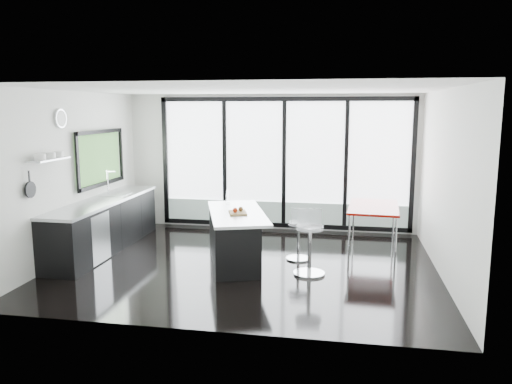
% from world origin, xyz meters
% --- Properties ---
extents(floor, '(6.00, 5.00, 0.00)m').
position_xyz_m(floor, '(0.00, 0.00, 0.00)').
color(floor, black).
rests_on(floor, ground).
extents(ceiling, '(6.00, 5.00, 0.00)m').
position_xyz_m(ceiling, '(0.00, 0.00, 2.80)').
color(ceiling, white).
rests_on(ceiling, wall_back).
extents(wall_back, '(6.00, 0.09, 2.80)m').
position_xyz_m(wall_back, '(0.27, 2.47, 1.27)').
color(wall_back, silver).
rests_on(wall_back, ground).
extents(wall_front, '(6.00, 0.00, 2.80)m').
position_xyz_m(wall_front, '(0.00, -2.50, 1.40)').
color(wall_front, silver).
rests_on(wall_front, ground).
extents(wall_left, '(0.26, 5.00, 2.80)m').
position_xyz_m(wall_left, '(-2.97, 0.27, 1.56)').
color(wall_left, silver).
rests_on(wall_left, ground).
extents(wall_right, '(0.00, 5.00, 2.80)m').
position_xyz_m(wall_right, '(3.00, 0.00, 1.40)').
color(wall_right, silver).
rests_on(wall_right, ground).
extents(counter_cabinets, '(0.69, 3.24, 1.36)m').
position_xyz_m(counter_cabinets, '(-2.67, 0.40, 0.46)').
color(counter_cabinets, black).
rests_on(counter_cabinets, floor).
extents(island, '(1.45, 2.21, 1.09)m').
position_xyz_m(island, '(-0.26, 0.14, 0.42)').
color(island, black).
rests_on(island, floor).
extents(bar_stool_near, '(0.53, 0.53, 0.77)m').
position_xyz_m(bar_stool_near, '(1.04, -0.32, 0.38)').
color(bar_stool_near, silver).
rests_on(bar_stool_near, floor).
extents(bar_stool_far, '(0.43, 0.43, 0.65)m').
position_xyz_m(bar_stool_far, '(0.80, 0.42, 0.32)').
color(bar_stool_far, silver).
rests_on(bar_stool_far, floor).
extents(red_table, '(0.95, 1.54, 0.80)m').
position_xyz_m(red_table, '(2.05, 1.25, 0.40)').
color(red_table, '#780500').
rests_on(red_table, floor).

